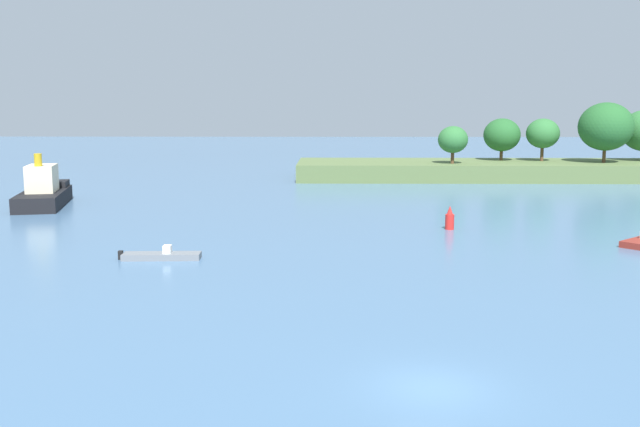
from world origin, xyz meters
TOP-DOWN VIEW (x-y plane):
  - ground_plane at (0.00, 0.00)m, footprint 400.00×400.00m
  - treeline_island at (23.52, 72.44)m, footprint 58.02×13.91m
  - fishing_skiff at (-14.51, 20.74)m, footprint 5.26×1.55m
  - tugboat at (-31.92, 44.99)m, footprint 6.35×12.07m
  - channel_buoy_red at (5.75, 32.22)m, footprint 0.70×0.70m

SIDE VIEW (x-z plane):
  - ground_plane at x=0.00m, z-range 0.00..0.00m
  - fishing_skiff at x=-14.51m, z-range -0.22..0.68m
  - channel_buoy_red at x=5.75m, z-range -0.14..1.76m
  - tugboat at x=-31.92m, z-range -1.26..3.98m
  - treeline_island at x=23.52m, z-range -2.38..7.77m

